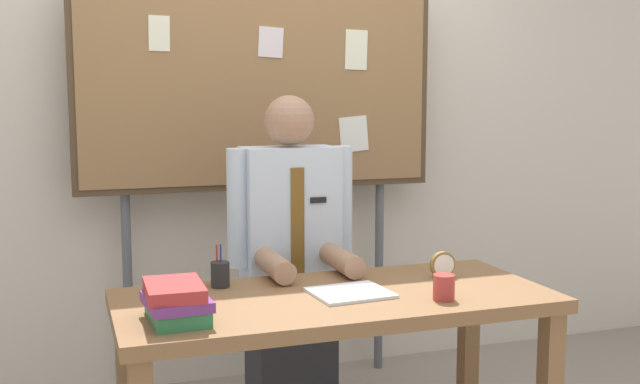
# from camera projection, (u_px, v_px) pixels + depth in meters

# --- Properties ---
(back_wall) EXTENTS (6.40, 0.08, 2.70)m
(back_wall) POSITION_uv_depth(u_px,v_px,m) (250.00, 114.00, 3.79)
(back_wall) COLOR beige
(back_wall) RESTS_ON ground_plane
(desk) EXTENTS (1.56, 0.69, 0.73)m
(desk) POSITION_uv_depth(u_px,v_px,m) (335.00, 320.00, 2.71)
(desk) COLOR brown
(desk) RESTS_ON ground_plane
(person) EXTENTS (0.55, 0.56, 1.44)m
(person) POSITION_uv_depth(u_px,v_px,m) (291.00, 275.00, 3.22)
(person) COLOR #2D2D33
(person) RESTS_ON ground_plane
(bulletin_board) EXTENTS (1.75, 0.09, 1.96)m
(bulletin_board) POSITION_uv_depth(u_px,v_px,m) (260.00, 93.00, 3.58)
(bulletin_board) COLOR #4C3823
(bulletin_board) RESTS_ON ground_plane
(book_stack) EXTENTS (0.21, 0.28, 0.12)m
(book_stack) POSITION_uv_depth(u_px,v_px,m) (176.00, 302.00, 2.37)
(book_stack) COLOR #337F47
(book_stack) RESTS_ON desk
(open_notebook) EXTENTS (0.29, 0.26, 0.01)m
(open_notebook) POSITION_uv_depth(u_px,v_px,m) (350.00, 293.00, 2.69)
(open_notebook) COLOR white
(open_notebook) RESTS_ON desk
(desk_clock) EXTENTS (0.10, 0.04, 0.10)m
(desk_clock) POSITION_uv_depth(u_px,v_px,m) (443.00, 266.00, 2.93)
(desk_clock) COLOR olive
(desk_clock) RESTS_ON desk
(coffee_mug) EXTENTS (0.08, 0.08, 0.09)m
(coffee_mug) POSITION_uv_depth(u_px,v_px,m) (444.00, 287.00, 2.62)
(coffee_mug) COLOR #B23833
(coffee_mug) RESTS_ON desk
(pen_holder) EXTENTS (0.07, 0.07, 0.16)m
(pen_holder) POSITION_uv_depth(u_px,v_px,m) (220.00, 274.00, 2.79)
(pen_holder) COLOR #262626
(pen_holder) RESTS_ON desk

